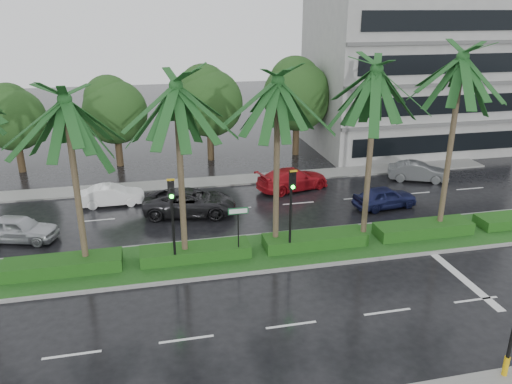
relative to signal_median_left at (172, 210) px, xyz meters
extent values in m
plane|color=black|center=(4.00, -0.30, -3.00)|extent=(120.00, 120.00, 0.00)
cube|color=slate|center=(4.00, 11.70, -2.94)|extent=(40.00, 2.00, 0.12)
cube|color=gray|center=(4.00, 0.70, -2.93)|extent=(36.00, 4.00, 0.14)
cube|color=#1A4918|center=(4.00, 0.70, -2.85)|extent=(35.60, 3.70, 0.02)
cube|color=#144513|center=(-5.00, 0.70, -2.55)|extent=(5.20, 1.40, 0.60)
cube|color=#144513|center=(1.00, 0.70, -2.55)|extent=(5.20, 1.40, 0.60)
cube|color=#144513|center=(7.00, 0.70, -2.55)|extent=(5.20, 1.40, 0.60)
cube|color=#144513|center=(13.00, 0.70, -2.55)|extent=(5.20, 1.40, 0.60)
cube|color=silver|center=(-8.00, 6.70, -2.99)|extent=(2.00, 0.12, 0.01)
cube|color=silver|center=(-4.00, -5.30, -2.99)|extent=(2.00, 0.12, 0.01)
cube|color=silver|center=(-4.00, 6.70, -2.99)|extent=(2.00, 0.12, 0.01)
cube|color=silver|center=(0.00, -5.30, -2.99)|extent=(2.00, 0.12, 0.01)
cube|color=silver|center=(0.00, 6.70, -2.99)|extent=(2.00, 0.12, 0.01)
cube|color=silver|center=(4.00, -5.30, -2.99)|extent=(2.00, 0.12, 0.01)
cube|color=silver|center=(4.00, 6.70, -2.99)|extent=(2.00, 0.12, 0.01)
cube|color=silver|center=(8.00, -5.30, -2.99)|extent=(2.00, 0.12, 0.01)
cube|color=silver|center=(8.00, 6.70, -2.99)|extent=(2.00, 0.12, 0.01)
cube|color=silver|center=(12.00, -5.30, -2.99)|extent=(2.00, 0.12, 0.01)
cube|color=silver|center=(12.00, 6.70, -2.99)|extent=(2.00, 0.12, 0.01)
cube|color=silver|center=(16.00, 6.70, -2.99)|extent=(2.00, 0.12, 0.01)
cube|color=silver|center=(20.00, 6.70, -2.99)|extent=(2.00, 0.12, 0.01)
cube|color=silver|center=(12.50, -3.30, -2.99)|extent=(0.40, 6.00, 0.01)
cylinder|color=#473C29|center=(-4.00, 0.80, 1.03)|extent=(0.28, 0.28, 7.76)
cylinder|color=#473C29|center=(-4.00, 0.80, -2.63)|extent=(0.40, 0.40, 0.44)
cylinder|color=#473C29|center=(0.50, 0.60, 1.25)|extent=(0.28, 0.28, 8.20)
cylinder|color=#473C29|center=(0.50, 0.60, -2.63)|extent=(0.40, 0.40, 0.44)
cylinder|color=#473C29|center=(5.00, 0.90, 1.27)|extent=(0.28, 0.28, 8.24)
cylinder|color=#473C29|center=(5.00, 0.90, -2.63)|extent=(0.40, 0.40, 0.44)
cylinder|color=#473C29|center=(9.50, 0.50, 1.48)|extent=(0.28, 0.28, 8.66)
cylinder|color=#473C29|center=(9.50, 0.50, -2.63)|extent=(0.40, 0.40, 0.44)
cylinder|color=#473C29|center=(14.00, 0.80, 1.70)|extent=(0.28, 0.28, 9.09)
cylinder|color=#473C29|center=(14.00, 0.80, -2.63)|extent=(0.40, 0.40, 0.44)
cylinder|color=gold|center=(10.00, -9.60, -2.53)|extent=(0.18, 0.18, 0.70)
cylinder|color=black|center=(0.00, 0.10, -1.15)|extent=(0.12, 0.12, 3.40)
cube|color=black|center=(0.00, -0.08, 1.00)|extent=(0.30, 0.18, 0.90)
cube|color=gold|center=(0.00, -0.20, 1.48)|extent=(0.34, 0.12, 0.06)
cylinder|color=black|center=(0.00, -0.18, 1.30)|extent=(0.18, 0.04, 0.18)
cylinder|color=black|center=(0.00, -0.18, 1.00)|extent=(0.18, 0.04, 0.18)
cylinder|color=#0CE519|center=(0.00, -0.18, 0.70)|extent=(0.18, 0.04, 0.18)
cylinder|color=black|center=(5.50, 0.10, -1.15)|extent=(0.12, 0.12, 3.40)
cube|color=black|center=(5.50, -0.08, 1.00)|extent=(0.30, 0.18, 0.90)
cube|color=gold|center=(5.50, -0.20, 1.48)|extent=(0.34, 0.12, 0.06)
cylinder|color=black|center=(5.50, -0.18, 1.30)|extent=(0.18, 0.04, 0.18)
cylinder|color=black|center=(5.50, -0.18, 1.00)|extent=(0.18, 0.04, 0.18)
cylinder|color=#0CE519|center=(5.50, -0.18, 0.70)|extent=(0.18, 0.04, 0.18)
cylinder|color=black|center=(3.00, 0.20, -1.55)|extent=(0.06, 0.06, 2.60)
cube|color=#0C5926|center=(3.00, 0.17, -0.40)|extent=(0.95, 0.04, 0.30)
cube|color=white|center=(3.00, 0.15, -0.40)|extent=(0.85, 0.01, 0.22)
cylinder|color=#342517|center=(-10.00, 17.20, -1.91)|extent=(0.52, 0.52, 2.17)
sphere|color=#1A3D17|center=(-10.00, 17.20, 0.91)|extent=(4.47, 4.47, 4.47)
sphere|color=#1A3D17|center=(-10.00, 17.50, 1.78)|extent=(3.35, 3.35, 3.35)
cylinder|color=#342517|center=(-3.00, 17.20, -1.85)|extent=(0.52, 0.52, 2.29)
sphere|color=#1A3D17|center=(-3.00, 17.20, 1.13)|extent=(4.72, 4.72, 4.72)
sphere|color=#1A3D17|center=(-3.00, 17.50, 2.05)|extent=(3.54, 3.54, 3.54)
cylinder|color=#342517|center=(4.00, 17.20, -1.75)|extent=(0.52, 0.52, 2.51)
sphere|color=#1A3D17|center=(4.00, 17.20, 1.51)|extent=(5.15, 5.15, 5.15)
sphere|color=#1A3D17|center=(4.00, 17.50, 2.51)|extent=(3.87, 3.87, 3.87)
cylinder|color=#342517|center=(11.00, 17.20, -1.67)|extent=(0.52, 0.52, 2.65)
sphere|color=#1A3D17|center=(11.00, 17.20, 1.77)|extent=(5.45, 5.45, 5.45)
sphere|color=#1A3D17|center=(11.00, 17.50, 2.83)|extent=(4.09, 4.09, 4.09)
cylinder|color=#342517|center=(18.00, 17.20, -1.90)|extent=(0.52, 0.52, 2.20)
sphere|color=#1A3D17|center=(18.00, 17.20, 0.96)|extent=(4.53, 4.53, 4.53)
sphere|color=#1A3D17|center=(18.00, 17.50, 1.84)|extent=(3.39, 3.39, 3.39)
cube|color=gray|center=(21.00, 17.70, 3.00)|extent=(16.00, 10.00, 12.00)
imported|color=#B0B2B8|center=(-7.70, 4.86, -2.32)|extent=(2.68, 4.28, 1.36)
imported|color=white|center=(-3.20, 8.97, -2.37)|extent=(1.40, 3.83, 1.26)
imported|color=#242326|center=(1.30, 6.50, -2.26)|extent=(3.33, 5.68, 1.49)
imported|color=#A7121A|center=(8.38, 9.22, -2.28)|extent=(3.23, 5.30, 1.43)
imported|color=#171C47|center=(12.88, 4.93, -2.33)|extent=(2.04, 4.06, 1.33)
imported|color=#535557|center=(17.38, 8.99, -2.34)|extent=(2.85, 4.23, 1.32)
camera|label=1|loc=(-0.84, -20.71, 8.47)|focal=35.00mm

